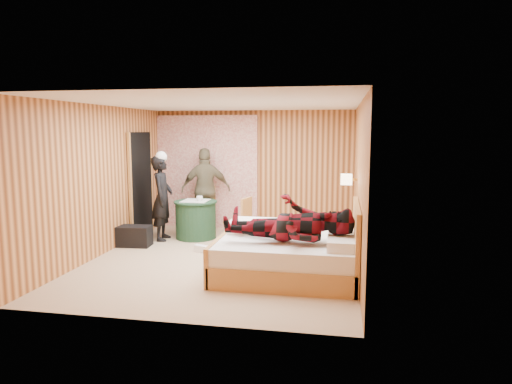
% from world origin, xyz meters
% --- Properties ---
extents(floor, '(4.20, 5.00, 0.01)m').
position_xyz_m(floor, '(0.00, 0.00, 0.00)').
color(floor, tan).
rests_on(floor, ground).
extents(ceiling, '(4.20, 5.00, 0.01)m').
position_xyz_m(ceiling, '(0.00, 0.00, 2.50)').
color(ceiling, white).
rests_on(ceiling, wall_back).
extents(wall_back, '(4.20, 0.02, 2.50)m').
position_xyz_m(wall_back, '(0.00, 2.50, 1.25)').
color(wall_back, tan).
rests_on(wall_back, floor).
extents(wall_left, '(0.02, 5.00, 2.50)m').
position_xyz_m(wall_left, '(-2.10, 0.00, 1.25)').
color(wall_left, tan).
rests_on(wall_left, floor).
extents(wall_right, '(0.02, 5.00, 2.50)m').
position_xyz_m(wall_right, '(2.10, 0.00, 1.25)').
color(wall_right, tan).
rests_on(wall_right, floor).
extents(curtain, '(2.20, 0.08, 2.40)m').
position_xyz_m(curtain, '(-1.00, 2.43, 1.20)').
color(curtain, white).
rests_on(curtain, floor).
extents(doorway, '(0.06, 0.90, 2.05)m').
position_xyz_m(doorway, '(-2.06, 1.40, 1.02)').
color(doorway, black).
rests_on(doorway, floor).
extents(wall_lamp, '(0.26, 0.24, 0.16)m').
position_xyz_m(wall_lamp, '(1.92, 0.45, 1.30)').
color(wall_lamp, gold).
rests_on(wall_lamp, wall_right).
extents(bed, '(1.99, 1.56, 1.07)m').
position_xyz_m(bed, '(1.13, -0.65, 0.31)').
color(bed, tan).
rests_on(bed, floor).
extents(nightstand, '(0.40, 0.55, 0.53)m').
position_xyz_m(nightstand, '(1.88, 0.68, 0.27)').
color(nightstand, tan).
rests_on(nightstand, floor).
extents(round_table, '(0.83, 0.83, 0.74)m').
position_xyz_m(round_table, '(-0.92, 1.35, 0.37)').
color(round_table, '#21482F').
rests_on(round_table, floor).
extents(chair_far, '(0.48, 0.48, 0.93)m').
position_xyz_m(chair_far, '(-0.93, 2.01, 0.54)').
color(chair_far, tan).
rests_on(chair_far, floor).
extents(chair_near, '(0.49, 0.49, 0.89)m').
position_xyz_m(chair_near, '(0.08, 0.94, 0.51)').
color(chair_near, tan).
rests_on(chair_near, floor).
extents(duffel_bag, '(0.68, 0.39, 0.37)m').
position_xyz_m(duffel_bag, '(-1.85, 0.53, 0.18)').
color(duffel_bag, black).
rests_on(duffel_bag, floor).
extents(sneaker_left, '(0.29, 0.20, 0.12)m').
position_xyz_m(sneaker_left, '(-0.50, 0.35, 0.06)').
color(sneaker_left, white).
rests_on(sneaker_left, floor).
extents(sneaker_right, '(0.29, 0.12, 0.13)m').
position_xyz_m(sneaker_right, '(-0.01, 0.37, 0.06)').
color(sneaker_right, white).
rests_on(sneaker_right, floor).
extents(woman_standing, '(0.46, 0.63, 1.62)m').
position_xyz_m(woman_standing, '(-1.50, 1.10, 0.81)').
color(woman_standing, black).
rests_on(woman_standing, floor).
extents(man_at_table, '(1.09, 0.70, 1.72)m').
position_xyz_m(man_at_table, '(-0.92, 2.05, 0.86)').
color(man_at_table, '#6A6146').
rests_on(man_at_table, floor).
extents(man_on_bed, '(0.86, 0.67, 1.77)m').
position_xyz_m(man_on_bed, '(1.15, -0.88, 0.97)').
color(man_on_bed, '#610911').
rests_on(man_on_bed, bed).
extents(book_lower, '(0.22, 0.26, 0.02)m').
position_xyz_m(book_lower, '(1.88, 0.63, 0.54)').
color(book_lower, white).
rests_on(book_lower, nightstand).
extents(book_upper, '(0.20, 0.25, 0.02)m').
position_xyz_m(book_upper, '(1.88, 0.63, 0.56)').
color(book_upper, white).
rests_on(book_upper, nightstand).
extents(cup_nightstand, '(0.12, 0.12, 0.09)m').
position_xyz_m(cup_nightstand, '(1.88, 0.81, 0.58)').
color(cup_nightstand, white).
rests_on(cup_nightstand, nightstand).
extents(cup_table, '(0.16, 0.16, 0.10)m').
position_xyz_m(cup_table, '(-0.82, 1.30, 0.79)').
color(cup_table, white).
rests_on(cup_table, round_table).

